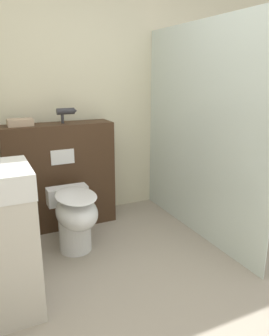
{
  "coord_description": "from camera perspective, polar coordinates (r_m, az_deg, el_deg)",
  "views": [
    {
      "loc": [
        -1.07,
        -1.42,
        1.5
      ],
      "look_at": [
        0.16,
        1.17,
        0.68
      ],
      "focal_mm": 35.0,
      "sensor_mm": 36.0,
      "label": 1
    }
  ],
  "objects": [
    {
      "name": "partition_panel",
      "position": [
        3.35,
        -12.78,
        -1.35
      ],
      "size": [
        1.05,
        0.31,
        1.05
      ],
      "color": "#3D2819",
      "rests_on": "ground_plane"
    },
    {
      "name": "toilet",
      "position": [
        2.87,
        -10.29,
        -8.22
      ],
      "size": [
        0.36,
        0.61,
        0.55
      ],
      "color": "white",
      "rests_on": "ground_plane"
    },
    {
      "name": "ground_plane",
      "position": [
        2.32,
        9.69,
        -24.49
      ],
      "size": [
        12.0,
        12.0,
        0.0
      ],
      "primitive_type": "plane",
      "color": "#9E9384"
    },
    {
      "name": "wall_back",
      "position": [
        3.56,
        -8.08,
        11.82
      ],
      "size": [
        8.0,
        0.06,
        2.5
      ],
      "color": "beige",
      "rests_on": "ground_plane"
    },
    {
      "name": "hair_drier",
      "position": [
        3.25,
        -11.81,
        9.55
      ],
      "size": [
        0.2,
        0.06,
        0.14
      ],
      "color": "#2D2D33",
      "rests_on": "partition_panel"
    },
    {
      "name": "folded_towel",
      "position": [
        3.18,
        -19.28,
        7.5
      ],
      "size": [
        0.23,
        0.15,
        0.06
      ],
      "color": "tan",
      "rests_on": "partition_panel"
    },
    {
      "name": "shower_glass",
      "position": [
        3.08,
        11.01,
        5.92
      ],
      "size": [
        0.04,
        1.83,
        1.95
      ],
      "color": "silver",
      "rests_on": "ground_plane"
    }
  ]
}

